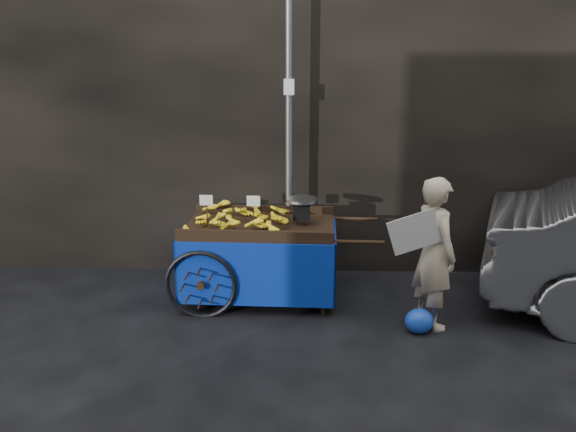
{
  "coord_description": "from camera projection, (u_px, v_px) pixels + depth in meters",
  "views": [
    {
      "loc": [
        0.45,
        -5.32,
        2.83
      ],
      "look_at": [
        0.31,
        0.5,
        1.08
      ],
      "focal_mm": 35.0,
      "sensor_mm": 36.0,
      "label": 1
    }
  ],
  "objects": [
    {
      "name": "ground",
      "position": [
        258.0,
        327.0,
        5.92
      ],
      "size": [
        80.0,
        80.0,
        0.0
      ],
      "primitive_type": "plane",
      "color": "black",
      "rests_on": "ground"
    },
    {
      "name": "building_wall",
      "position": [
        298.0,
        73.0,
        7.68
      ],
      "size": [
        13.5,
        2.0,
        5.0
      ],
      "color": "black",
      "rests_on": "ground"
    },
    {
      "name": "street_pole",
      "position": [
        289.0,
        121.0,
        6.58
      ],
      "size": [
        0.12,
        0.1,
        4.0
      ],
      "color": "slate",
      "rests_on": "ground"
    },
    {
      "name": "banana_cart",
      "position": [
        255.0,
        232.0,
        6.45
      ],
      "size": [
        2.4,
        1.23,
        1.28
      ],
      "rotation": [
        0.0,
        0.0,
        -0.04
      ],
      "color": "black",
      "rests_on": "ground"
    },
    {
      "name": "vendor",
      "position": [
        434.0,
        253.0,
        5.77
      ],
      "size": [
        0.83,
        0.69,
        1.61
      ],
      "rotation": [
        0.0,
        0.0,
        1.98
      ],
      "color": "tan",
      "rests_on": "ground"
    },
    {
      "name": "plastic_bag",
      "position": [
        419.0,
        321.0,
        5.77
      ],
      "size": [
        0.3,
        0.24,
        0.27
      ],
      "primitive_type": "ellipsoid",
      "color": "#183FB7",
      "rests_on": "ground"
    }
  ]
}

